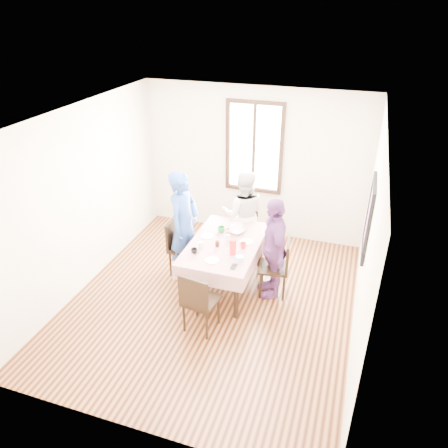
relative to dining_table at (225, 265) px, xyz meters
The scene contains 31 objects.
ground 0.57m from the dining_table, 97.72° to the right, with size 4.50×4.50×0.00m, color black.
back_wall 2.06m from the dining_table, 91.84° to the left, with size 4.00×4.00×0.00m, color beige.
right_wall 2.22m from the dining_table, 12.53° to the right, with size 4.50×4.50×0.00m, color beige.
window_frame 2.21m from the dining_table, 91.86° to the left, with size 1.02×0.06×1.62m, color black.
window_pane 2.21m from the dining_table, 91.85° to the left, with size 0.90×0.02×1.50m, color white.
art_poster 2.26m from the dining_table, ahead, with size 0.04×0.76×0.96m, color red.
dining_table is the anchor object (origin of this frame).
tablecloth 0.38m from the dining_table, ahead, with size 1.00×1.59×0.01m, color #5A0010.
chair_left 0.75m from the dining_table, 169.42° to the left, with size 0.42×0.42×0.91m, color black.
chair_right 0.74m from the dining_table, ahead, with size 0.42×0.42×0.91m, color black.
chair_far 1.01m from the dining_table, 90.00° to the left, with size 0.42×0.42×0.91m, color black.
chair_near 1.01m from the dining_table, 90.00° to the right, with size 0.42×0.42×0.91m, color black.
person_left 0.88m from the dining_table, 169.14° to the left, with size 0.63×0.41×1.73m, color #264794.
person_far 1.07m from the dining_table, 90.00° to the left, with size 0.74×0.58×1.53m, color silver.
person_right 0.83m from the dining_table, ahead, with size 0.91×0.38×1.56m, color #663470.
mug_black 0.67m from the dining_table, 128.75° to the right, with size 0.09×0.09×0.07m, color black.
mug_flag 0.52m from the dining_table, 11.73° to the right, with size 0.09×0.09×0.08m, color red.
mug_green 0.54m from the dining_table, 117.99° to the left, with size 0.12×0.12×0.09m, color #0C7226.
serving_bowl 0.54m from the dining_table, 77.54° to the left, with size 0.24×0.24×0.06m, color white.
juice_carton 0.61m from the dining_table, 53.21° to the right, with size 0.07×0.07×0.23m, color red.
butter_tub 0.66m from the dining_table, 49.63° to the right, with size 0.12×0.12×0.06m, color white.
jam_jar 0.46m from the dining_table, 117.25° to the right, with size 0.06×0.06×0.09m, color black.
drinking_glass 0.58m from the dining_table, 136.61° to the right, with size 0.07×0.07×0.11m, color silver.
smartphone 0.76m from the dining_table, 61.49° to the right, with size 0.07×0.14×0.01m, color black.
flower_vase 0.45m from the dining_table, 55.94° to the left, with size 0.06×0.06×0.12m, color silver.
plate_left 0.51m from the dining_table, 163.75° to the left, with size 0.20×0.20×0.01m, color white.
plate_right 0.50m from the dining_table, 22.49° to the left, with size 0.20×0.20×0.01m, color white.
plate_far 0.69m from the dining_table, 88.83° to the left, with size 0.20×0.20×0.01m, color white.
plate_near 0.65m from the dining_table, 92.38° to the right, with size 0.20×0.20×0.01m, color white.
butter_lid 0.69m from the dining_table, 49.63° to the right, with size 0.12×0.12×0.01m, color blue.
flower_bunch 0.56m from the dining_table, 55.94° to the left, with size 0.09×0.09×0.10m, color yellow, non-canonical shape.
Camera 1 is at (1.75, -4.73, 3.99)m, focal length 34.32 mm.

